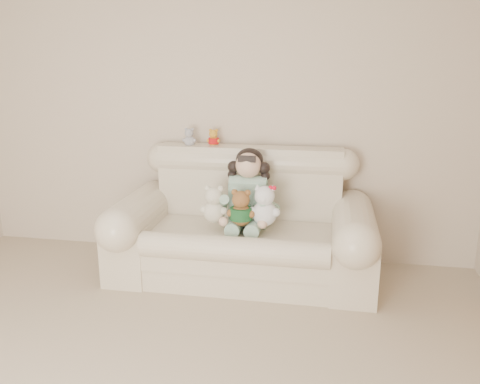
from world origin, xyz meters
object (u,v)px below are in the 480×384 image
at_px(seated_child, 248,187).
at_px(white_cat, 265,201).
at_px(sofa, 242,217).
at_px(brown_teddy, 241,204).
at_px(cream_teddy, 214,201).

distance_m(seated_child, white_cat, 0.26).
bearing_deg(sofa, seated_child, 65.88).
relative_size(seated_child, brown_teddy, 1.91).
bearing_deg(sofa, brown_teddy, -83.06).
xyz_separation_m(seated_child, white_cat, (0.16, -0.20, -0.05)).
bearing_deg(white_cat, sofa, 145.80).
distance_m(white_cat, cream_teddy, 0.40).
bearing_deg(brown_teddy, sofa, 90.11).
xyz_separation_m(sofa, cream_teddy, (-0.20, -0.12, 0.16)).
relative_size(sofa, white_cat, 5.47).
relative_size(brown_teddy, cream_teddy, 0.97).
height_order(seated_child, white_cat, seated_child).
xyz_separation_m(brown_teddy, cream_teddy, (-0.22, 0.04, 0.01)).
height_order(sofa, cream_teddy, sofa).
xyz_separation_m(sofa, white_cat, (0.20, -0.12, 0.18)).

